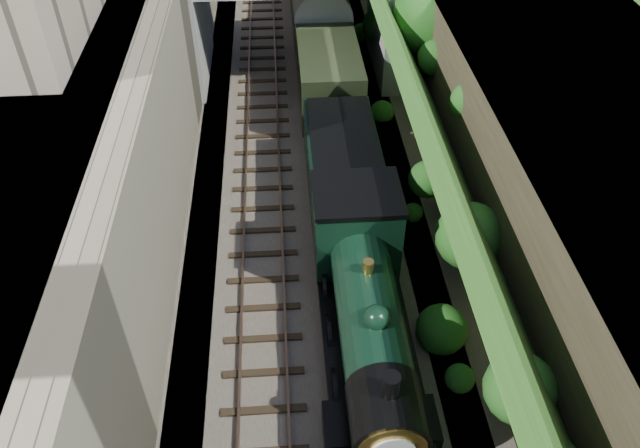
# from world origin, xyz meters

# --- Properties ---
(trackbed) EXTENTS (10.00, 90.00, 0.20)m
(trackbed) POSITION_xyz_m (0.00, 20.00, 0.10)
(trackbed) COLOR #473F38
(trackbed) RESTS_ON ground
(retaining_wall) EXTENTS (1.00, 90.00, 7.00)m
(retaining_wall) POSITION_xyz_m (-5.50, 20.00, 3.50)
(retaining_wall) COLOR #756B56
(retaining_wall) RESTS_ON ground
(street_plateau_left) EXTENTS (6.00, 90.00, 7.00)m
(street_plateau_left) POSITION_xyz_m (-9.00, 20.00, 3.50)
(street_plateau_left) COLOR #262628
(street_plateau_left) RESTS_ON ground
(street_plateau_right) EXTENTS (8.00, 90.00, 6.25)m
(street_plateau_right) POSITION_xyz_m (9.50, 20.00, 3.12)
(street_plateau_right) COLOR #262628
(street_plateau_right) RESTS_ON ground
(embankment_slope) EXTENTS (4.63, 90.00, 6.43)m
(embankment_slope) POSITION_xyz_m (5.04, 15.74, 2.81)
(embankment_slope) COLOR #1E4714
(embankment_slope) RESTS_ON ground
(track_left) EXTENTS (2.50, 90.00, 0.20)m
(track_left) POSITION_xyz_m (-2.00, 20.00, 0.25)
(track_left) COLOR black
(track_left) RESTS_ON trackbed
(track_right) EXTENTS (2.50, 90.00, 0.20)m
(track_right) POSITION_xyz_m (1.20, 20.00, 0.25)
(track_right) COLOR black
(track_right) RESTS_ON trackbed
(tree) EXTENTS (3.60, 3.80, 6.60)m
(tree) POSITION_xyz_m (5.91, 19.87, 4.65)
(tree) COLOR black
(tree) RESTS_ON ground
(locomotive) EXTENTS (3.10, 10.22, 3.83)m
(locomotive) POSITION_xyz_m (1.20, 5.56, 1.89)
(locomotive) COLOR black
(locomotive) RESTS_ON trackbed
(tender) EXTENTS (2.70, 6.00, 3.05)m
(tender) POSITION_xyz_m (1.20, 12.93, 1.62)
(tender) COLOR black
(tender) RESTS_ON trackbed
(coach_front) EXTENTS (2.90, 18.00, 3.70)m
(coach_front) POSITION_xyz_m (1.20, 25.53, 2.05)
(coach_front) COLOR black
(coach_front) RESTS_ON trackbed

